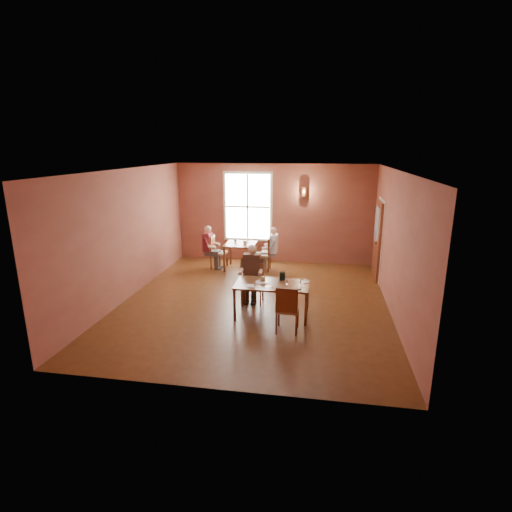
% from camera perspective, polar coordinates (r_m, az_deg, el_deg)
% --- Properties ---
extents(ground, '(6.00, 7.00, 0.01)m').
position_cam_1_polar(ground, '(9.31, -0.20, -6.57)').
color(ground, brown).
rests_on(ground, ground).
extents(wall_back, '(6.00, 0.04, 3.00)m').
position_cam_1_polar(wall_back, '(12.26, 2.56, 6.06)').
color(wall_back, brown).
rests_on(wall_back, ground).
extents(wall_front, '(6.00, 0.04, 3.00)m').
position_cam_1_polar(wall_front, '(5.58, -6.31, -5.45)').
color(wall_front, brown).
rests_on(wall_front, ground).
extents(wall_left, '(0.04, 7.00, 3.00)m').
position_cam_1_polar(wall_left, '(9.81, -17.79, 3.00)').
color(wall_left, brown).
rests_on(wall_left, ground).
extents(wall_right, '(0.04, 7.00, 3.00)m').
position_cam_1_polar(wall_right, '(8.87, 19.27, 1.62)').
color(wall_right, brown).
rests_on(wall_right, ground).
extents(ceiling, '(6.00, 7.00, 0.04)m').
position_cam_1_polar(ceiling, '(8.65, -0.22, 12.21)').
color(ceiling, white).
rests_on(ceiling, wall_back).
extents(window, '(1.36, 0.10, 1.96)m').
position_cam_1_polar(window, '(12.30, -1.19, 7.04)').
color(window, white).
rests_on(window, wall_back).
extents(door, '(0.12, 1.04, 2.10)m').
position_cam_1_polar(door, '(11.18, 16.89, 2.15)').
color(door, maroon).
rests_on(door, ground).
extents(wall_sconce, '(0.16, 0.16, 0.28)m').
position_cam_1_polar(wall_sconce, '(11.99, 6.87, 9.13)').
color(wall_sconce, brown).
rests_on(wall_sconce, wall_back).
extents(main_table, '(1.53, 0.86, 0.72)m').
position_cam_1_polar(main_table, '(8.47, 2.32, -6.25)').
color(main_table, brown).
rests_on(main_table, ground).
extents(chair_diner_main, '(0.40, 0.40, 0.89)m').
position_cam_1_polar(chair_diner_main, '(9.11, -0.29, -4.06)').
color(chair_diner_main, brown).
rests_on(chair_diner_main, ground).
extents(diner_main, '(0.51, 0.51, 1.27)m').
position_cam_1_polar(diner_main, '(9.02, -0.32, -3.00)').
color(diner_main, '#36271F').
rests_on(diner_main, ground).
extents(chair_empty, '(0.42, 0.42, 0.94)m').
position_cam_1_polar(chair_empty, '(7.76, 4.53, -7.46)').
color(chair_empty, brown).
rests_on(chair_empty, ground).
extents(plate_food, '(0.29, 0.29, 0.03)m').
position_cam_1_polar(plate_food, '(8.40, 0.83, -3.69)').
color(plate_food, white).
rests_on(plate_food, main_table).
extents(sandwich, '(0.09, 0.09, 0.10)m').
position_cam_1_polar(sandwich, '(8.44, 1.01, -3.36)').
color(sandwich, tan).
rests_on(sandwich, main_table).
extents(goblet_b, '(0.09, 0.09, 0.19)m').
position_cam_1_polar(goblet_b, '(8.12, 6.53, -3.87)').
color(goblet_b, white).
rests_on(goblet_b, main_table).
extents(goblet_c, '(0.08, 0.08, 0.19)m').
position_cam_1_polar(goblet_c, '(8.08, 4.34, -3.93)').
color(goblet_c, white).
rests_on(goblet_c, main_table).
extents(menu_stand, '(0.13, 0.09, 0.19)m').
position_cam_1_polar(menu_stand, '(8.50, 3.79, -2.90)').
color(menu_stand, black).
rests_on(menu_stand, main_table).
extents(knife, '(0.20, 0.03, 0.00)m').
position_cam_1_polar(knife, '(8.14, 1.92, -4.42)').
color(knife, silver).
rests_on(knife, main_table).
extents(napkin, '(0.19, 0.19, 0.01)m').
position_cam_1_polar(napkin, '(8.19, -0.88, -4.28)').
color(napkin, white).
rests_on(napkin, main_table).
extents(side_plate, '(0.21, 0.21, 0.01)m').
position_cam_1_polar(side_plate, '(8.46, 7.05, -3.73)').
color(side_plate, white).
rests_on(side_plate, main_table).
extents(sunglasses, '(0.12, 0.04, 0.01)m').
position_cam_1_polar(sunglasses, '(8.04, 6.08, -4.72)').
color(sunglasses, black).
rests_on(sunglasses, main_table).
extents(second_table, '(0.87, 0.87, 0.77)m').
position_cam_1_polar(second_table, '(11.66, -2.21, -0.03)').
color(second_table, brown).
rests_on(second_table, ground).
extents(chair_diner_white, '(0.43, 0.43, 0.97)m').
position_cam_1_polar(chair_diner_white, '(11.52, 0.96, 0.32)').
color(chair_diner_white, '#422A12').
rests_on(chair_diner_white, ground).
extents(diner_white, '(0.49, 0.49, 1.22)m').
position_cam_1_polar(diner_white, '(11.49, 1.11, 0.90)').
color(diner_white, white).
rests_on(diner_white, ground).
extents(chair_diner_maroon, '(0.43, 0.43, 0.97)m').
position_cam_1_polar(chair_diner_maroon, '(11.78, -5.31, 0.57)').
color(chair_diner_maroon, '#402115').
rests_on(chair_diner_maroon, ground).
extents(diner_maroon, '(0.50, 0.50, 1.24)m').
position_cam_1_polar(diner_maroon, '(11.75, -5.47, 1.22)').
color(diner_maroon, maroon).
rests_on(diner_maroon, ground).
extents(cup_a, '(0.16, 0.16, 0.10)m').
position_cam_1_polar(cup_a, '(11.45, -1.60, 1.92)').
color(cup_a, white).
rests_on(cup_a, second_table).
extents(cup_b, '(0.11, 0.11, 0.09)m').
position_cam_1_polar(cup_b, '(11.69, -2.96, 2.16)').
color(cup_b, white).
rests_on(cup_b, second_table).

